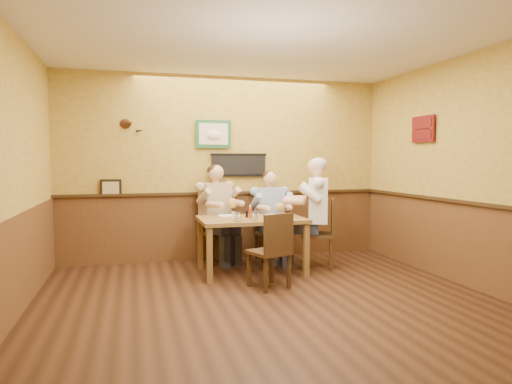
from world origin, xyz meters
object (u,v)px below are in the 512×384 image
(diner_white_elder, at_px, (318,218))
(water_glass_left, at_px, (238,217))
(salt_shaker, at_px, (233,215))
(dining_table, at_px, (251,224))
(chair_back_right, at_px, (269,232))
(cola_tumbler, at_px, (288,214))
(diner_blue_polo, at_px, (269,220))
(chair_back_left, at_px, (215,231))
(hot_sauce_bottle, at_px, (250,212))
(water_glass_mid, at_px, (255,215))
(pepper_shaker, at_px, (247,214))
(chair_right_end, at_px, (318,233))
(chair_near_side, at_px, (269,250))
(diner_tan_shirt, at_px, (215,218))

(diner_white_elder, xyz_separation_m, water_glass_left, (-1.25, -0.37, 0.11))
(water_glass_left, relative_size, salt_shaker, 1.36)
(diner_white_elder, relative_size, water_glass_left, 11.52)
(dining_table, relative_size, chair_back_right, 1.64)
(cola_tumbler, relative_size, salt_shaker, 1.24)
(cola_tumbler, bearing_deg, diner_blue_polo, 88.94)
(chair_back_left, relative_size, hot_sauce_bottle, 5.62)
(dining_table, bearing_deg, water_glass_mid, -93.94)
(dining_table, bearing_deg, cola_tumbler, -24.94)
(dining_table, height_order, water_glass_mid, water_glass_mid)
(chair_back_left, relative_size, cola_tumbler, 8.22)
(diner_white_elder, xyz_separation_m, cola_tumbler, (-0.55, -0.26, 0.11))
(cola_tumbler, bearing_deg, hot_sauce_bottle, 163.15)
(pepper_shaker, bearing_deg, chair_back_right, 51.16)
(dining_table, distance_m, salt_shaker, 0.29)
(chair_back_right, xyz_separation_m, diner_blue_polo, (0.00, 0.00, 0.18))
(chair_right_end, height_order, diner_white_elder, diner_white_elder)
(chair_back_right, distance_m, hot_sauce_bottle, 0.98)
(diner_blue_polo, relative_size, water_glass_left, 10.05)
(diner_white_elder, relative_size, pepper_shaker, 15.84)
(diner_blue_polo, height_order, cola_tumbler, diner_blue_polo)
(chair_near_side, distance_m, cola_tumbler, 0.79)
(salt_shaker, bearing_deg, chair_right_end, 2.51)
(salt_shaker, bearing_deg, diner_white_elder, 2.51)
(chair_near_side, relative_size, diner_white_elder, 0.65)
(diner_tan_shirt, distance_m, salt_shaker, 0.80)
(chair_right_end, height_order, diner_tan_shirt, diner_tan_shirt)
(chair_near_side, xyz_separation_m, hot_sauce_bottle, (-0.05, 0.71, 0.38))
(chair_near_side, xyz_separation_m, pepper_shaker, (-0.07, 0.81, 0.34))
(water_glass_mid, bearing_deg, chair_right_end, 17.75)
(diner_blue_polo, bearing_deg, pepper_shaker, -132.64)
(diner_tan_shirt, bearing_deg, chair_right_end, -52.09)
(diner_tan_shirt, relative_size, water_glass_mid, 10.48)
(salt_shaker, xyz_separation_m, pepper_shaker, (0.20, 0.04, -0.00))
(salt_shaker, bearing_deg, cola_tumbler, -16.59)
(chair_back_right, relative_size, cola_tumbler, 7.66)
(dining_table, distance_m, pepper_shaker, 0.15)
(chair_back_left, bearing_deg, water_glass_mid, -95.91)
(dining_table, height_order, salt_shaker, salt_shaker)
(chair_back_right, relative_size, water_glass_mid, 6.84)
(chair_right_end, bearing_deg, salt_shaker, -64.29)
(salt_shaker, bearing_deg, diner_blue_polo, 43.44)
(hot_sauce_bottle, bearing_deg, salt_shaker, 163.97)
(diner_blue_polo, relative_size, hot_sauce_bottle, 7.49)
(diner_tan_shirt, relative_size, water_glass_left, 10.78)
(salt_shaker, bearing_deg, chair_back_left, 97.62)
(chair_right_end, relative_size, cola_tumbler, 8.79)
(chair_near_side, bearing_deg, cola_tumbler, -147.08)
(chair_right_end, height_order, hot_sauce_bottle, chair_right_end)
(dining_table, height_order, chair_back_right, chair_back_right)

